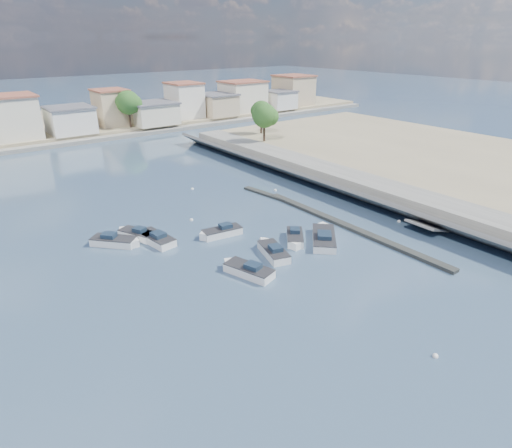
{
  "coord_description": "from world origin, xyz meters",
  "views": [
    {
      "loc": [
        -28.12,
        -18.71,
        19.79
      ],
      "look_at": [
        -2.56,
        14.57,
        1.4
      ],
      "focal_mm": 30.0,
      "sensor_mm": 36.0,
      "label": 1
    }
  ],
  "objects_px": {
    "motorboat_h": "(324,237)",
    "motorboat_d": "(295,239)",
    "motorboat_e": "(155,238)",
    "motorboat_f": "(135,234)",
    "motorboat_c": "(220,233)",
    "motorboat_a": "(247,270)",
    "motorboat_b": "(273,251)",
    "motorboat_g": "(116,242)"
  },
  "relations": [
    {
      "from": "motorboat_b",
      "to": "motorboat_d",
      "type": "height_order",
      "value": "same"
    },
    {
      "from": "motorboat_e",
      "to": "motorboat_f",
      "type": "xyz_separation_m",
      "value": [
        -1.2,
        2.19,
        -0.0
      ]
    },
    {
      "from": "motorboat_d",
      "to": "motorboat_g",
      "type": "distance_m",
      "value": 18.59
    },
    {
      "from": "motorboat_b",
      "to": "motorboat_h",
      "type": "bearing_deg",
      "value": -7.3
    },
    {
      "from": "motorboat_d",
      "to": "motorboat_f",
      "type": "relative_size",
      "value": 0.92
    },
    {
      "from": "motorboat_d",
      "to": "motorboat_e",
      "type": "height_order",
      "value": "same"
    },
    {
      "from": "motorboat_f",
      "to": "motorboat_h",
      "type": "bearing_deg",
      "value": -39.67
    },
    {
      "from": "motorboat_b",
      "to": "motorboat_a",
      "type": "bearing_deg",
      "value": -161.08
    },
    {
      "from": "motorboat_f",
      "to": "motorboat_g",
      "type": "height_order",
      "value": "same"
    },
    {
      "from": "motorboat_a",
      "to": "motorboat_e",
      "type": "height_order",
      "value": "same"
    },
    {
      "from": "motorboat_b",
      "to": "motorboat_d",
      "type": "relative_size",
      "value": 1.23
    },
    {
      "from": "motorboat_d",
      "to": "motorboat_h",
      "type": "xyz_separation_m",
      "value": [
        2.61,
        -1.63,
        0.0
      ]
    },
    {
      "from": "motorboat_e",
      "to": "motorboat_h",
      "type": "xyz_separation_m",
      "value": [
        14.29,
        -10.66,
        0.0
      ]
    },
    {
      "from": "motorboat_e",
      "to": "motorboat_f",
      "type": "height_order",
      "value": "same"
    },
    {
      "from": "motorboat_b",
      "to": "motorboat_f",
      "type": "xyz_separation_m",
      "value": [
        -9.16,
        12.03,
        0.0
      ]
    },
    {
      "from": "motorboat_a",
      "to": "motorboat_c",
      "type": "relative_size",
      "value": 1.08
    },
    {
      "from": "motorboat_a",
      "to": "motorboat_b",
      "type": "distance_m",
      "value": 4.49
    },
    {
      "from": "motorboat_c",
      "to": "motorboat_f",
      "type": "height_order",
      "value": "same"
    },
    {
      "from": "motorboat_e",
      "to": "motorboat_g",
      "type": "relative_size",
      "value": 1.19
    },
    {
      "from": "motorboat_h",
      "to": "motorboat_d",
      "type": "bearing_deg",
      "value": 147.98
    },
    {
      "from": "motorboat_d",
      "to": "motorboat_c",
      "type": "bearing_deg",
      "value": 132.22
    },
    {
      "from": "motorboat_a",
      "to": "motorboat_e",
      "type": "distance_m",
      "value": 11.9
    },
    {
      "from": "motorboat_b",
      "to": "motorboat_g",
      "type": "xyz_separation_m",
      "value": [
        -11.48,
        11.53,
        0.0
      ]
    },
    {
      "from": "motorboat_c",
      "to": "motorboat_f",
      "type": "distance_m",
      "value": 9.08
    },
    {
      "from": "motorboat_a",
      "to": "motorboat_g",
      "type": "relative_size",
      "value": 1.15
    },
    {
      "from": "motorboat_b",
      "to": "motorboat_g",
      "type": "bearing_deg",
      "value": 134.89
    },
    {
      "from": "motorboat_c",
      "to": "motorboat_e",
      "type": "xyz_separation_m",
      "value": [
        -6.23,
        3.03,
        -0.0
      ]
    },
    {
      "from": "motorboat_f",
      "to": "motorboat_h",
      "type": "height_order",
      "value": "same"
    },
    {
      "from": "motorboat_b",
      "to": "motorboat_f",
      "type": "relative_size",
      "value": 1.13
    },
    {
      "from": "motorboat_f",
      "to": "motorboat_g",
      "type": "relative_size",
      "value": 0.97
    },
    {
      "from": "motorboat_b",
      "to": "motorboat_e",
      "type": "distance_m",
      "value": 12.66
    },
    {
      "from": "motorboat_e",
      "to": "motorboat_f",
      "type": "distance_m",
      "value": 2.49
    },
    {
      "from": "motorboat_b",
      "to": "motorboat_h",
      "type": "height_order",
      "value": "same"
    },
    {
      "from": "motorboat_c",
      "to": "motorboat_f",
      "type": "bearing_deg",
      "value": 144.97
    },
    {
      "from": "motorboat_a",
      "to": "motorboat_c",
      "type": "xyz_separation_m",
      "value": [
        2.53,
        8.28,
        0.0
      ]
    },
    {
      "from": "motorboat_c",
      "to": "motorboat_h",
      "type": "height_order",
      "value": "same"
    },
    {
      "from": "motorboat_h",
      "to": "motorboat_b",
      "type": "bearing_deg",
      "value": 172.7
    },
    {
      "from": "motorboat_e",
      "to": "motorboat_f",
      "type": "relative_size",
      "value": 1.23
    },
    {
      "from": "motorboat_g",
      "to": "motorboat_h",
      "type": "distance_m",
      "value": 21.67
    },
    {
      "from": "motorboat_e",
      "to": "motorboat_g",
      "type": "xyz_separation_m",
      "value": [
        -3.53,
        1.68,
        0.0
      ]
    },
    {
      "from": "motorboat_c",
      "to": "motorboat_g",
      "type": "bearing_deg",
      "value": 154.25
    },
    {
      "from": "motorboat_c",
      "to": "motorboat_e",
      "type": "bearing_deg",
      "value": 154.09
    }
  ]
}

